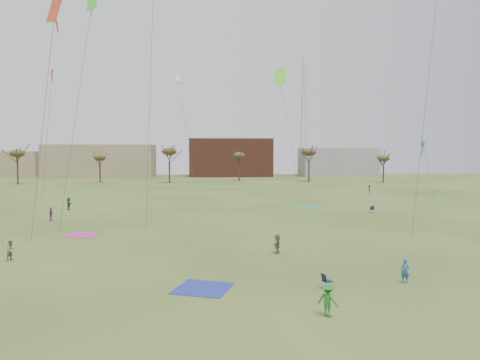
{
  "coord_description": "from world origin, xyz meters",
  "views": [
    {
      "loc": [
        -2.8,
        -24.88,
        7.84
      ],
      "look_at": [
        0.0,
        12.0,
        5.5
      ],
      "focal_mm": 33.44,
      "sensor_mm": 36.0,
      "label": 1
    }
  ],
  "objects": [
    {
      "name": "ground",
      "position": [
        0.0,
        0.0,
        0.0
      ],
      "size": [
        260.0,
        260.0,
        0.0
      ],
      "primitive_type": "plane",
      "color": "#315019",
      "rests_on": "ground"
    },
    {
      "name": "flyer_near_center",
      "position": [
        2.95,
        -4.43,
        0.79
      ],
      "size": [
        1.16,
        1.11,
        1.58
      ],
      "primitive_type": "imported",
      "rotation": [
        0.0,
        0.0,
        2.44
      ],
      "color": "#267228",
      "rests_on": "ground"
    },
    {
      "name": "flyer_near_right",
      "position": [
        9.05,
        0.59,
        0.72
      ],
      "size": [
        0.62,
        0.62,
        1.44
      ],
      "primitive_type": "imported",
      "rotation": [
        0.0,
        0.0,
        5.51
      ],
      "color": "#205E96",
      "rests_on": "ground"
    },
    {
      "name": "spectator_fore_b",
      "position": [
        -16.86,
        8.06,
        0.76
      ],
      "size": [
        0.83,
        0.91,
        1.51
      ],
      "primitive_type": "imported",
      "rotation": [
        0.0,
        0.0,
        1.12
      ],
      "color": "#878756",
      "rests_on": "ground"
    },
    {
      "name": "spectator_fore_c",
      "position": [
        2.65,
        8.9,
        0.75
      ],
      "size": [
        0.81,
        1.46,
        1.5
      ],
      "primitive_type": "imported",
      "rotation": [
        0.0,
        0.0,
        4.43
      ],
      "color": "#655F48",
      "rests_on": "ground"
    },
    {
      "name": "spectator_mid_d",
      "position": [
        -20.42,
        26.96,
        0.77
      ],
      "size": [
        0.4,
        0.92,
        1.55
      ],
      "primitive_type": "imported",
      "rotation": [
        0.0,
        0.0,
        1.59
      ],
      "color": "#953E7D",
      "rests_on": "ground"
    },
    {
      "name": "flyer_far_a",
      "position": [
        -21.38,
        36.77,
        0.83
      ],
      "size": [
        1.2,
        1.58,
        1.66
      ],
      "primitive_type": "imported",
      "rotation": [
        0.0,
        0.0,
        2.1
      ],
      "color": "#20612E",
      "rests_on": "ground"
    },
    {
      "name": "flyer_far_c",
      "position": [
        27.82,
        56.83,
        0.78
      ],
      "size": [
        0.74,
        1.1,
        1.57
      ],
      "primitive_type": "imported",
      "rotation": [
        0.0,
        0.0,
        4.54
      ],
      "color": "navy",
      "rests_on": "ground"
    },
    {
      "name": "blanket_blue",
      "position": [
        -3.04,
        0.39,
        0.0
      ],
      "size": [
        3.82,
        3.82,
        0.03
      ],
      "primitive_type": "cube",
      "rotation": [
        0.0,
        0.0,
        1.23
      ],
      "color": "navy",
      "rests_on": "ground"
    },
    {
      "name": "blanket_plum",
      "position": [
        -14.57,
        17.82,
        0.0
      ],
      "size": [
        3.62,
        3.62,
        0.03
      ],
      "primitive_type": "cube",
      "rotation": [
        0.0,
        0.0,
        2.86
      ],
      "color": "#B33791",
      "rests_on": "ground"
    },
    {
      "name": "blanket_olive",
      "position": [
        11.54,
        36.95,
        0.0
      ],
      "size": [
        4.87,
        4.87,
        0.03
      ],
      "primitive_type": "cube",
      "rotation": [
        0.0,
        0.0,
        2.33
      ],
      "color": "#338C57",
      "rests_on": "ground"
    },
    {
      "name": "camp_chair_center",
      "position": [
        4.1,
        -0.12,
        0.26
      ],
      "size": [
        0.67,
        0.64,
        0.87
      ],
      "rotation": [
        0.0,
        0.0,
        1.86
      ],
      "color": "#121E33",
      "rests_on": "ground"
    },
    {
      "name": "camp_chair_right",
      "position": [
        18.42,
        30.69,
        0.26
      ],
      "size": [
        0.73,
        0.74,
        0.87
      ],
      "rotation": [
        0.0,
        0.0,
        5.62
      ],
      "color": "#171438",
      "rests_on": "ground"
    },
    {
      "name": "kites_aloft",
      "position": [
        -4.36,
        34.6,
        20.39
      ],
      "size": [
        52.58,
        57.51,
        26.35
      ],
      "color": "blue",
      "rests_on": "ground"
    },
    {
      "name": "tree_line",
      "position": [
        -2.85,
        79.12,
        7.09
      ],
      "size": [
        117.44,
        49.32,
        8.91
      ],
      "color": "#3A2B1E",
      "rests_on": "ground"
    },
    {
      "name": "building_tan",
      "position": [
        -35.0,
        115.0,
        5.0
      ],
      "size": [
        32.0,
        14.0,
        10.0
      ],
      "primitive_type": "cube",
      "color": "#937F60",
      "rests_on": "ground"
    },
    {
      "name": "building_brick",
      "position": [
        5.0,
        120.0,
        6.0
      ],
      "size": [
        26.0,
        16.0,
        12.0
      ],
      "primitive_type": "cube",
      "color": "brown",
      "rests_on": "ground"
    },
    {
      "name": "building_grey",
      "position": [
        40.0,
        118.0,
        4.5
      ],
      "size": [
        24.0,
        12.0,
        9.0
      ],
      "primitive_type": "cube",
      "color": "gray",
      "rests_on": "ground"
    },
    {
      "name": "building_tan_west",
      "position": [
        -65.0,
        122.0,
        4.0
      ],
      "size": [
        20.0,
        12.0,
        8.0
      ],
      "primitive_type": "cube",
      "color": "#937F60",
      "rests_on": "ground"
    },
    {
      "name": "radio_tower",
      "position": [
        30.0,
        125.0,
        19.21
      ],
      "size": [
        1.51,
        1.72,
        41.0
      ],
      "color": "#9EA3A8",
      "rests_on": "ground"
    }
  ]
}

